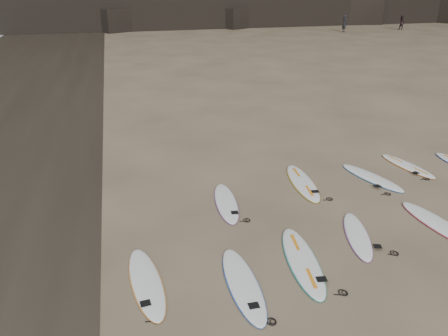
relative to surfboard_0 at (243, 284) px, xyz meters
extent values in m
plane|color=#897559|center=(4.05, 1.14, -0.05)|extent=(240.00, 240.00, 0.00)
cube|color=black|center=(12.05, 46.14, 1.12)|extent=(4.23, 4.46, 2.33)
cube|color=black|center=(29.05, 47.14, 1.75)|extent=(5.95, 5.19, 3.59)
cube|color=black|center=(-1.95, 46.14, 1.20)|extent=(4.49, 4.76, 2.49)
ellipsoid|color=white|center=(0.00, 0.00, 0.00)|extent=(0.66, 2.63, 0.09)
ellipsoid|color=white|center=(1.56, 0.46, 0.00)|extent=(1.04, 2.84, 0.10)
ellipsoid|color=white|center=(3.34, 1.12, -0.01)|extent=(1.21, 2.31, 0.08)
ellipsoid|color=white|center=(5.69, 1.06, 0.00)|extent=(0.96, 2.70, 0.10)
ellipsoid|color=white|center=(0.54, 3.59, 0.00)|extent=(0.82, 2.49, 0.09)
ellipsoid|color=white|center=(3.21, 4.28, 0.00)|extent=(0.93, 2.76, 0.10)
ellipsoid|color=white|center=(5.53, 4.08, 0.00)|extent=(1.32, 2.53, 0.09)
ellipsoid|color=white|center=(7.24, 4.63, -0.01)|extent=(1.01, 2.37, 0.08)
ellipsoid|color=white|center=(-2.00, 0.56, 0.00)|extent=(0.87, 2.61, 0.09)
imported|color=black|center=(23.15, 39.11, 0.88)|extent=(0.46, 0.68, 1.85)
imported|color=black|center=(30.56, 39.32, 0.75)|extent=(0.90, 0.97, 1.60)
camera|label=1|loc=(-2.19, -7.15, 6.05)|focal=35.00mm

